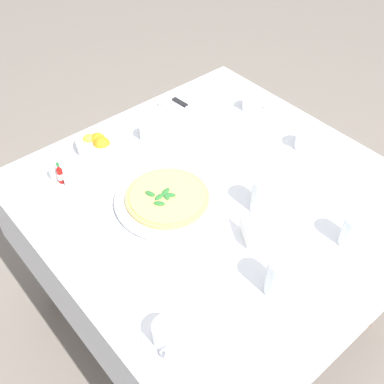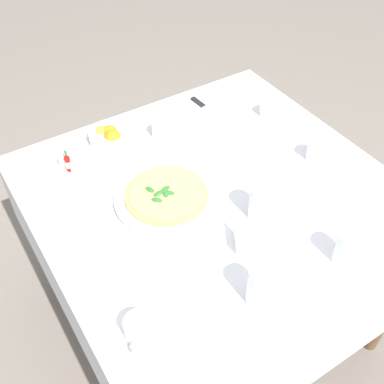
{
  "view_description": "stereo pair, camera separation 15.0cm",
  "coord_description": "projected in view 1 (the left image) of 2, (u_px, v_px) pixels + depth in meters",
  "views": [
    {
      "loc": [
        0.78,
        -0.77,
        1.8
      ],
      "look_at": [
        -0.03,
        -0.08,
        0.75
      ],
      "focal_mm": 44.17,
      "sensor_mm": 36.0,
      "label": 1
    },
    {
      "loc": [
        0.87,
        -0.65,
        1.8
      ],
      "look_at": [
        -0.03,
        -0.08,
        0.75
      ],
      "focal_mm": 44.17,
      "sensor_mm": 36.0,
      "label": 2
    }
  ],
  "objects": [
    {
      "name": "citrus_bowl",
      "position": [
        98.0,
        144.0,
        1.67
      ],
      "size": [
        0.15,
        0.15,
        0.07
      ],
      "color": "white",
      "rests_on": "dining_table"
    },
    {
      "name": "menu_card",
      "position": [
        244.0,
        232.0,
        1.37
      ],
      "size": [
        0.08,
        0.05,
        0.06
      ],
      "rotation": [
        0.0,
        0.0,
        5.77
      ],
      "color": "white",
      "rests_on": "dining_table"
    },
    {
      "name": "coffee_cup_back_corner",
      "position": [
        168.0,
        334.0,
        1.14
      ],
      "size": [
        0.13,
        0.13,
        0.06
      ],
      "color": "white",
      "rests_on": "dining_table"
    },
    {
      "name": "water_glass_center_back",
      "position": [
        263.0,
        196.0,
        1.44
      ],
      "size": [
        0.07,
        0.07,
        0.12
      ],
      "color": "white",
      "rests_on": "dining_table"
    },
    {
      "name": "dining_table",
      "position": [
        214.0,
        217.0,
        1.63
      ],
      "size": [
        1.12,
        1.12,
        0.73
      ],
      "color": "white",
      "rests_on": "ground_plane"
    },
    {
      "name": "coffee_cup_left_edge",
      "position": [
        306.0,
        142.0,
        1.67
      ],
      "size": [
        0.13,
        0.13,
        0.07
      ],
      "color": "white",
      "rests_on": "dining_table"
    },
    {
      "name": "pizza",
      "position": [
        167.0,
        197.0,
        1.48
      ],
      "size": [
        0.26,
        0.26,
        0.02
      ],
      "color": "#DBAD60",
      "rests_on": "pizza_plate"
    },
    {
      "name": "coffee_cup_right_edge",
      "position": [
        252.0,
        105.0,
        1.84
      ],
      "size": [
        0.13,
        0.13,
        0.06
      ],
      "color": "white",
      "rests_on": "dining_table"
    },
    {
      "name": "salt_shaker",
      "position": [
        68.0,
        179.0,
        1.54
      ],
      "size": [
        0.03,
        0.03,
        0.06
      ],
      "color": "white",
      "rests_on": "dining_table"
    },
    {
      "name": "coffee_cup_near_left",
      "position": [
        150.0,
        133.0,
        1.71
      ],
      "size": [
        0.13,
        0.13,
        0.06
      ],
      "color": "white",
      "rests_on": "dining_table"
    },
    {
      "name": "pizza_plate",
      "position": [
        167.0,
        200.0,
        1.49
      ],
      "size": [
        0.33,
        0.33,
        0.02
      ],
      "color": "white",
      "rests_on": "dining_table"
    },
    {
      "name": "dinner_knife",
      "position": [
        189.0,
        108.0,
        1.83
      ],
      "size": [
        0.2,
        0.03,
        0.01
      ],
      "rotation": [
        0.0,
        0.0,
        0.07
      ],
      "color": "silver",
      "rests_on": "napkin_folded"
    },
    {
      "name": "water_glass_far_right",
      "position": [
        352.0,
        232.0,
        1.35
      ],
      "size": [
        0.07,
        0.07,
        0.11
      ],
      "color": "white",
      "rests_on": "dining_table"
    },
    {
      "name": "ground_plane",
      "position": [
        210.0,
        310.0,
        2.05
      ],
      "size": [
        8.0,
        8.0,
        0.0
      ],
      "primitive_type": "plane",
      "color": "slate"
    },
    {
      "name": "pepper_shaker",
      "position": [
        54.0,
        173.0,
        1.56
      ],
      "size": [
        0.03,
        0.03,
        0.06
      ],
      "color": "white",
      "rests_on": "dining_table"
    },
    {
      "name": "hot_sauce_bottle",
      "position": [
        60.0,
        174.0,
        1.54
      ],
      "size": [
        0.02,
        0.02,
        0.08
      ],
      "color": "#B7140F",
      "rests_on": "dining_table"
    },
    {
      "name": "water_glass_far_left",
      "position": [
        279.0,
        278.0,
        1.23
      ],
      "size": [
        0.07,
        0.07,
        0.12
      ],
      "color": "white",
      "rests_on": "dining_table"
    },
    {
      "name": "napkin_folded",
      "position": [
        189.0,
        111.0,
        1.84
      ],
      "size": [
        0.22,
        0.13,
        0.02
      ],
      "rotation": [
        0.0,
        0.0,
        0.0
      ],
      "color": "white",
      "rests_on": "dining_table"
    }
  ]
}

